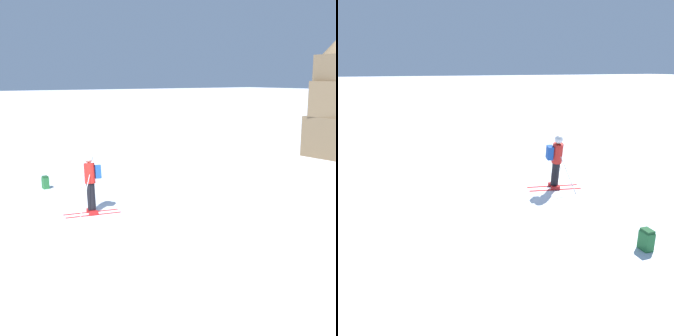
{
  "view_description": "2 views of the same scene",
  "coord_description": "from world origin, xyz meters",
  "views": [
    {
      "loc": [
        11.79,
        -6.12,
        4.28
      ],
      "look_at": [
        -0.24,
        2.08,
        1.47
      ],
      "focal_mm": 50.0,
      "sensor_mm": 36.0,
      "label": 1
    },
    {
      "loc": [
        -10.7,
        5.24,
        3.95
      ],
      "look_at": [
        -1.0,
        1.56,
        0.74
      ],
      "focal_mm": 35.0,
      "sensor_mm": 36.0,
      "label": 2
    }
  ],
  "objects": [
    {
      "name": "ground_plane",
      "position": [
        0.0,
        0.0,
        0.0
      ],
      "size": [
        300.0,
        300.0,
        0.0
      ],
      "primitive_type": "plane",
      "color": "white"
    },
    {
      "name": "skier",
      "position": [
        -1.67,
        0.06,
        1.07
      ],
      "size": [
        1.27,
        1.84,
        1.92
      ],
      "rotation": [
        0.0,
        0.0,
        -0.21
      ],
      "color": "red",
      "rests_on": "ground"
    },
    {
      "name": "spare_backpack",
      "position": [
        -5.71,
        -0.02,
        0.24
      ],
      "size": [
        0.31,
        0.23,
        0.5
      ],
      "rotation": [
        0.0,
        0.0,
        3.11
      ],
      "color": "#236633",
      "rests_on": "ground"
    }
  ]
}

